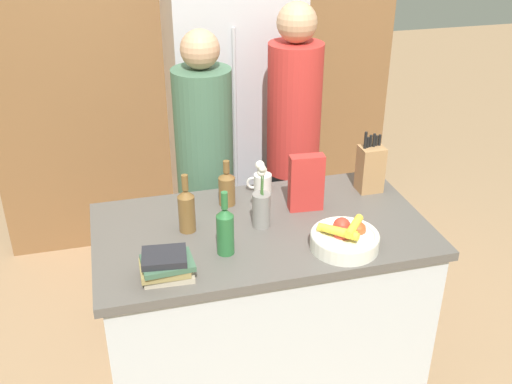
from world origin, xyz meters
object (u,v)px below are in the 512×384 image
object	(u,v)px
coffee_mug	(262,183)
book_stack	(166,266)
flower_vase	(262,204)
cereal_box	(306,183)
bottle_vinegar	(187,209)
refrigerator	(233,119)
person_in_blue	(293,143)
bottle_oil	(227,187)
fruit_bowl	(345,238)
bottle_wine	(225,229)
knife_block	(370,168)
person_at_sink	(205,166)

from	to	relation	value
coffee_mug	book_stack	distance (m)	0.80
flower_vase	coffee_mug	bearing A→B (deg)	74.76
cereal_box	coffee_mug	xyz separation A→B (m)	(-0.15, 0.22, -0.09)
bottle_vinegar	coffee_mug	bearing A→B (deg)	33.39
cereal_box	bottle_vinegar	size ratio (longest dim) A/B	1.00
refrigerator	person_in_blue	world-z (taller)	refrigerator
refrigerator	bottle_oil	bearing A→B (deg)	-104.20
fruit_bowl	book_stack	xyz separation A→B (m)	(-0.74, -0.02, 0.01)
coffee_mug	bottle_wine	size ratio (longest dim) A/B	0.44
cereal_box	knife_block	bearing A→B (deg)	15.41
coffee_mug	bottle_vinegar	world-z (taller)	bottle_vinegar
knife_block	bottle_vinegar	world-z (taller)	knife_block
cereal_box	book_stack	distance (m)	0.78
bottle_wine	person_at_sink	world-z (taller)	person_at_sink
bottle_vinegar	person_at_sink	world-z (taller)	person_at_sink
cereal_box	bottle_vinegar	bearing A→B (deg)	-174.62
cereal_box	bottle_oil	size ratio (longest dim) A/B	1.21
flower_vase	bottle_wine	size ratio (longest dim) A/B	1.13
coffee_mug	flower_vase	bearing A→B (deg)	-105.24
bottle_vinegar	bottle_wine	size ratio (longest dim) A/B	0.96
fruit_bowl	coffee_mug	world-z (taller)	fruit_bowl
bottle_vinegar	fruit_bowl	bearing A→B (deg)	-26.16
flower_vase	bottle_oil	distance (m)	0.25
fruit_bowl	person_in_blue	bearing A→B (deg)	85.45
coffee_mug	person_in_blue	distance (m)	0.45
person_in_blue	bottle_vinegar	bearing A→B (deg)	-163.44
bottle_wine	fruit_bowl	bearing A→B (deg)	-10.03
bottle_oil	bottle_vinegar	xyz separation A→B (m)	(-0.22, -0.19, 0.02)
bottle_oil	person_in_blue	size ratio (longest dim) A/B	0.13
bottle_vinegar	book_stack	bearing A→B (deg)	-112.15
refrigerator	book_stack	size ratio (longest dim) A/B	9.35
coffee_mug	bottle_oil	bearing A→B (deg)	-157.19
coffee_mug	person_at_sink	size ratio (longest dim) A/B	0.07
flower_vase	bottle_oil	world-z (taller)	flower_vase
refrigerator	cereal_box	size ratio (longest dim) A/B	7.20
flower_vase	bottle_oil	bearing A→B (deg)	114.75
knife_block	bottle_oil	size ratio (longest dim) A/B	1.40
coffee_mug	person_in_blue	world-z (taller)	person_in_blue
bottle_wine	coffee_mug	bearing A→B (deg)	59.46
refrigerator	bottle_vinegar	bearing A→B (deg)	-111.61
refrigerator	cereal_box	bearing A→B (deg)	-85.46
refrigerator	book_stack	xyz separation A→B (m)	(-0.60, -1.49, 0.01)
fruit_bowl	person_at_sink	distance (m)	0.98
knife_block	person_in_blue	xyz separation A→B (m)	(-0.24, 0.48, -0.04)
fruit_bowl	knife_block	distance (m)	0.55
person_in_blue	knife_block	bearing A→B (deg)	-89.89
person_in_blue	person_at_sink	bearing A→B (deg)	158.07
flower_vase	person_at_sink	size ratio (longest dim) A/B	0.19
cereal_box	refrigerator	bearing A→B (deg)	94.54
bottle_wine	person_at_sink	size ratio (longest dim) A/B	0.17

